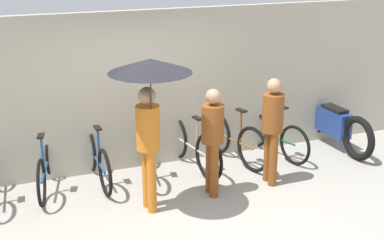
{
  "coord_description": "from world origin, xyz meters",
  "views": [
    {
      "loc": [
        -2.1,
        -5.89,
        3.56
      ],
      "look_at": [
        0.6,
        1.14,
        1.0
      ],
      "focal_mm": 50.0,
      "sensor_mm": 36.0,
      "label": 1
    }
  ],
  "objects_px": {
    "parked_bicycle_3": "(146,154)",
    "pedestrian_leading": "(149,92)",
    "parked_bicycle_5": "(234,140)",
    "parked_bicycle_6": "(273,135)",
    "parked_bicycle_2": "(97,159)",
    "parked_bicycle_4": "(191,146)",
    "pedestrian_center": "(213,135)",
    "motorcycle": "(333,124)",
    "parked_bicycle_1": "(46,166)",
    "pedestrian_trailing": "(272,123)"
  },
  "relations": [
    {
      "from": "parked_bicycle_3",
      "to": "pedestrian_leading",
      "type": "height_order",
      "value": "pedestrian_leading"
    },
    {
      "from": "parked_bicycle_5",
      "to": "parked_bicycle_3",
      "type": "bearing_deg",
      "value": 76.54
    },
    {
      "from": "parked_bicycle_6",
      "to": "pedestrian_leading",
      "type": "distance_m",
      "value": 3.13
    },
    {
      "from": "parked_bicycle_2",
      "to": "parked_bicycle_6",
      "type": "height_order",
      "value": "parked_bicycle_2"
    },
    {
      "from": "parked_bicycle_2",
      "to": "parked_bicycle_4",
      "type": "distance_m",
      "value": 1.52
    },
    {
      "from": "parked_bicycle_5",
      "to": "pedestrian_leading",
      "type": "relative_size",
      "value": 0.78
    },
    {
      "from": "pedestrian_center",
      "to": "motorcycle",
      "type": "height_order",
      "value": "pedestrian_center"
    },
    {
      "from": "parked_bicycle_3",
      "to": "parked_bicycle_6",
      "type": "bearing_deg",
      "value": -81.32
    },
    {
      "from": "parked_bicycle_3",
      "to": "parked_bicycle_5",
      "type": "xyz_separation_m",
      "value": [
        1.52,
        -0.0,
        0.04
      ]
    },
    {
      "from": "parked_bicycle_1",
      "to": "motorcycle",
      "type": "relative_size",
      "value": 0.82
    },
    {
      "from": "motorcycle",
      "to": "pedestrian_center",
      "type": "bearing_deg",
      "value": 106.74
    },
    {
      "from": "parked_bicycle_2",
      "to": "parked_bicycle_3",
      "type": "height_order",
      "value": "parked_bicycle_2"
    },
    {
      "from": "parked_bicycle_5",
      "to": "parked_bicycle_4",
      "type": "bearing_deg",
      "value": 77.09
    },
    {
      "from": "parked_bicycle_5",
      "to": "pedestrian_center",
      "type": "distance_m",
      "value": 1.39
    },
    {
      "from": "parked_bicycle_3",
      "to": "parked_bicycle_4",
      "type": "xyz_separation_m",
      "value": [
        0.76,
        -0.01,
        0.04
      ]
    },
    {
      "from": "parked_bicycle_2",
      "to": "parked_bicycle_3",
      "type": "distance_m",
      "value": 0.76
    },
    {
      "from": "parked_bicycle_3",
      "to": "pedestrian_leading",
      "type": "bearing_deg",
      "value": 175.82
    },
    {
      "from": "parked_bicycle_6",
      "to": "pedestrian_trailing",
      "type": "distance_m",
      "value": 1.29
    },
    {
      "from": "parked_bicycle_1",
      "to": "pedestrian_center",
      "type": "xyz_separation_m",
      "value": [
        2.23,
        -1.06,
        0.57
      ]
    },
    {
      "from": "parked_bicycle_6",
      "to": "motorcycle",
      "type": "relative_size",
      "value": 0.79
    },
    {
      "from": "parked_bicycle_2",
      "to": "parked_bicycle_3",
      "type": "relative_size",
      "value": 1.04
    },
    {
      "from": "parked_bicycle_4",
      "to": "parked_bicycle_5",
      "type": "height_order",
      "value": "parked_bicycle_5"
    },
    {
      "from": "parked_bicycle_3",
      "to": "pedestrian_trailing",
      "type": "bearing_deg",
      "value": -111.18
    },
    {
      "from": "pedestrian_trailing",
      "to": "motorcycle",
      "type": "height_order",
      "value": "pedestrian_trailing"
    },
    {
      "from": "pedestrian_leading",
      "to": "motorcycle",
      "type": "relative_size",
      "value": 1.03
    },
    {
      "from": "parked_bicycle_4",
      "to": "motorcycle",
      "type": "height_order",
      "value": "parked_bicycle_4"
    },
    {
      "from": "parked_bicycle_2",
      "to": "pedestrian_center",
      "type": "distance_m",
      "value": 1.87
    },
    {
      "from": "parked_bicycle_1",
      "to": "parked_bicycle_6",
      "type": "xyz_separation_m",
      "value": [
        3.81,
        -0.05,
        -0.0
      ]
    },
    {
      "from": "motorcycle",
      "to": "parked_bicycle_3",
      "type": "bearing_deg",
      "value": 87.1
    },
    {
      "from": "parked_bicycle_2",
      "to": "parked_bicycle_3",
      "type": "xyz_separation_m",
      "value": [
        0.76,
        -0.03,
        -0.02
      ]
    },
    {
      "from": "pedestrian_leading",
      "to": "pedestrian_center",
      "type": "relative_size",
      "value": 1.35
    },
    {
      "from": "parked_bicycle_1",
      "to": "parked_bicycle_3",
      "type": "xyz_separation_m",
      "value": [
        1.52,
        -0.07,
        -0.01
      ]
    },
    {
      "from": "motorcycle",
      "to": "parked_bicycle_1",
      "type": "bearing_deg",
      "value": 86.34
    },
    {
      "from": "pedestrian_leading",
      "to": "parked_bicycle_2",
      "type": "bearing_deg",
      "value": -72.28
    },
    {
      "from": "pedestrian_trailing",
      "to": "pedestrian_center",
      "type": "bearing_deg",
      "value": 5.94
    },
    {
      "from": "parked_bicycle_4",
      "to": "pedestrian_leading",
      "type": "bearing_deg",
      "value": 129.93
    },
    {
      "from": "pedestrian_leading",
      "to": "motorcycle",
      "type": "distance_m",
      "value": 4.13
    },
    {
      "from": "motorcycle",
      "to": "pedestrian_leading",
      "type": "bearing_deg",
      "value": 104.8
    },
    {
      "from": "parked_bicycle_1",
      "to": "pedestrian_leading",
      "type": "height_order",
      "value": "pedestrian_leading"
    },
    {
      "from": "parked_bicycle_2",
      "to": "parked_bicycle_4",
      "type": "bearing_deg",
      "value": -93.02
    },
    {
      "from": "parked_bicycle_2",
      "to": "pedestrian_leading",
      "type": "relative_size",
      "value": 0.79
    },
    {
      "from": "parked_bicycle_2",
      "to": "motorcycle",
      "type": "bearing_deg",
      "value": -92.21
    },
    {
      "from": "pedestrian_center",
      "to": "parked_bicycle_3",
      "type": "bearing_deg",
      "value": -50.64
    },
    {
      "from": "pedestrian_center",
      "to": "parked_bicycle_4",
      "type": "bearing_deg",
      "value": -89.28
    },
    {
      "from": "parked_bicycle_3",
      "to": "pedestrian_leading",
      "type": "distance_m",
      "value": 1.82
    },
    {
      "from": "parked_bicycle_4",
      "to": "pedestrian_center",
      "type": "xyz_separation_m",
      "value": [
        -0.05,
        -0.98,
        0.54
      ]
    },
    {
      "from": "parked_bicycle_1",
      "to": "parked_bicycle_5",
      "type": "height_order",
      "value": "parked_bicycle_5"
    },
    {
      "from": "parked_bicycle_2",
      "to": "pedestrian_center",
      "type": "height_order",
      "value": "pedestrian_center"
    },
    {
      "from": "parked_bicycle_2",
      "to": "parked_bicycle_4",
      "type": "xyz_separation_m",
      "value": [
        1.52,
        -0.04,
        0.02
      ]
    },
    {
      "from": "parked_bicycle_3",
      "to": "pedestrian_trailing",
      "type": "height_order",
      "value": "pedestrian_trailing"
    }
  ]
}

